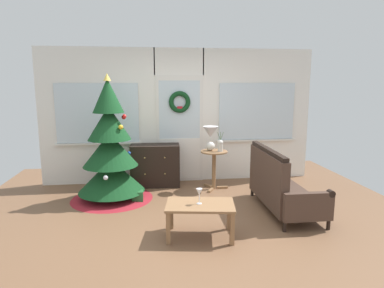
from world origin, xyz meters
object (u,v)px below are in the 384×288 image
Objects in this scene: table_lamp at (211,135)px; wine_glass at (199,193)px; settee_sofa at (279,187)px; flower_vase at (220,145)px; christmas_tree at (110,156)px; side_table at (214,162)px; gift_box at (138,196)px; coffee_table at (200,209)px; dresser_cabinet at (155,165)px.

table_lamp is 2.04m from wine_glass.
settee_sofa reaches higher than wine_glass.
wine_glass is at bearing -109.57° from flower_vase.
flower_vase is (1.88, 0.25, 0.10)m from christmas_tree.
settee_sofa is 1.51m from wine_glass.
side_table is at bearing 73.76° from wine_glass.
coffee_table is at bearing -59.56° from gift_box.
wine_glass reaches higher than gift_box.
christmas_tree is 5.87× the size of flower_vase.
gift_box is (-0.80, 1.39, -0.48)m from wine_glass.
coffee_table is (-0.64, -1.83, -0.46)m from flower_vase.
settee_sofa is 8.09× the size of wine_glass.
flower_vase is at bearing 7.58° from christmas_tree.
coffee_table is at bearing -151.31° from settee_sofa.
settee_sofa is at bearing 28.69° from coffee_table.
wine_glass is at bearing 179.54° from coffee_table.
flower_vase is (0.16, -0.10, -0.17)m from table_lamp.
settee_sofa is at bearing -55.87° from table_lamp.
dresser_cabinet reaches higher than coffee_table.
table_lamp is (1.72, 0.35, 0.26)m from christmas_tree.
gift_box is (0.43, -0.19, -0.64)m from christmas_tree.
dresser_cabinet is 0.58× the size of settee_sofa.
table_lamp reaches higher than settee_sofa.
dresser_cabinet is 5.22× the size of gift_box.
flower_vase reaches higher than settee_sofa.
christmas_tree is at bearing -137.89° from dresser_cabinet.
wine_glass is (-1.32, -0.71, 0.19)m from settee_sofa.
christmas_tree is 1.82m from side_table.
dresser_cabinet reaches higher than side_table.
coffee_table reaches higher than gift_box.
flower_vase is 1.99m from coffee_table.
dresser_cabinet is at bearing 139.77° from settee_sofa.
side_table is 1.60× the size of table_lamp.
wine_glass is at bearing -52.10° from christmas_tree.
gift_box is (-2.12, 0.67, -0.29)m from settee_sofa.
dresser_cabinet is 2.37m from settee_sofa.
christmas_tree is 2.01m from wine_glass.
wine_glass is (-0.65, -1.83, -0.25)m from flower_vase.
settee_sofa is at bearing -59.23° from flower_vase.
coffee_table is (1.24, -1.58, -0.36)m from christmas_tree.
christmas_tree reaches higher than coffee_table.
christmas_tree is 1.30× the size of settee_sofa.
wine_glass is at bearing -59.91° from gift_box.
dresser_cabinet is 4.72× the size of wine_glass.
wine_glass reaches higher than coffee_table.
side_table is 1.97m from wine_glass.
dresser_cabinet is 1.01× the size of coffee_table.
christmas_tree is 2.71m from settee_sofa.
flower_vase is at bearing 70.76° from coffee_table.
side_table is at bearing 20.39° from gift_box.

